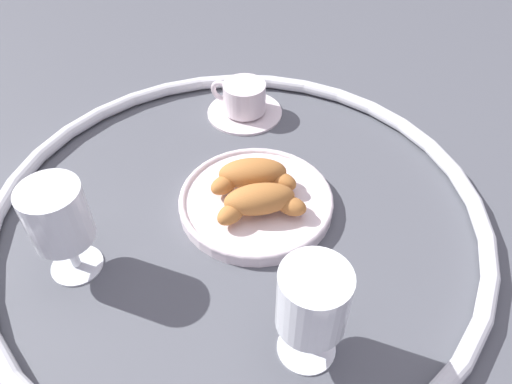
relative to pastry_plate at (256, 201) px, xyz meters
The scene contains 8 objects.
ground_plane 0.03m from the pastry_plate, 32.40° to the left, with size 2.20×2.20×0.00m, color #4C4F56.
table_chrome_rim 0.03m from the pastry_plate, 32.40° to the left, with size 0.72×0.72×0.02m, color silver.
pastry_plate is the anchor object (origin of this frame).
croissant_large 0.04m from the pastry_plate, 81.03° to the right, with size 0.14×0.07×0.04m.
croissant_small 0.04m from the pastry_plate, 98.19° to the left, with size 0.14×0.08×0.04m.
coffee_cup_near 0.24m from the pastry_plate, 86.84° to the right, with size 0.14×0.14×0.06m.
juice_glass_left 0.25m from the pastry_plate, 102.22° to the left, with size 0.08×0.08×0.14m.
juice_glass_right 0.27m from the pastry_plate, 22.71° to the left, with size 0.08×0.08×0.14m.
Camera 1 is at (-0.01, 0.49, 0.53)m, focal length 34.61 mm.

